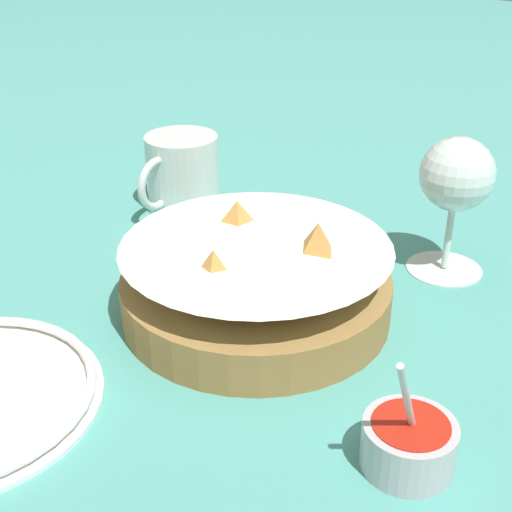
{
  "coord_description": "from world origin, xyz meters",
  "views": [
    {
      "loc": [
        0.51,
        0.33,
        0.36
      ],
      "look_at": [
        0.04,
        0.03,
        0.06
      ],
      "focal_mm": 50.0,
      "sensor_mm": 36.0,
      "label": 1
    }
  ],
  "objects_px": {
    "sauce_cup": "(409,442)",
    "beer_mug": "(182,175)",
    "food_basket": "(257,282)",
    "wine_glass": "(456,180)"
  },
  "relations": [
    {
      "from": "sauce_cup",
      "to": "beer_mug",
      "type": "bearing_deg",
      "value": -123.63
    },
    {
      "from": "food_basket",
      "to": "beer_mug",
      "type": "distance_m",
      "value": 0.26
    },
    {
      "from": "beer_mug",
      "to": "sauce_cup",
      "type": "bearing_deg",
      "value": 56.37
    },
    {
      "from": "wine_glass",
      "to": "beer_mug",
      "type": "xyz_separation_m",
      "value": [
        0.02,
        -0.32,
        -0.06
      ]
    },
    {
      "from": "food_basket",
      "to": "beer_mug",
      "type": "xyz_separation_m",
      "value": [
        -0.15,
        -0.2,
        0.01
      ]
    },
    {
      "from": "food_basket",
      "to": "sauce_cup",
      "type": "xyz_separation_m",
      "value": [
        0.11,
        0.19,
        -0.01
      ]
    },
    {
      "from": "sauce_cup",
      "to": "beer_mug",
      "type": "height_order",
      "value": "sauce_cup"
    },
    {
      "from": "wine_glass",
      "to": "beer_mug",
      "type": "height_order",
      "value": "wine_glass"
    },
    {
      "from": "sauce_cup",
      "to": "wine_glass",
      "type": "relative_size",
      "value": 0.76
    },
    {
      "from": "sauce_cup",
      "to": "food_basket",
      "type": "bearing_deg",
      "value": -119.61
    }
  ]
}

